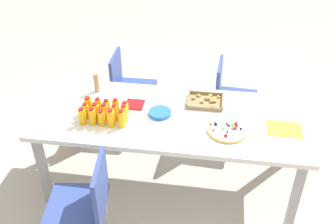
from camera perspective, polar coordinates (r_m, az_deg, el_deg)
name	(u,v)px	position (r m, az deg, el deg)	size (l,w,h in m)	color
ground_plane	(171,182)	(3.52, 0.41, -10.30)	(12.00, 12.00, 0.00)	#B2A899
party_table	(171,122)	(3.09, 0.45, -1.45)	(2.14, 0.89, 0.73)	silver
chair_far_left	(128,85)	(3.93, -5.94, 4.03)	(0.41, 0.41, 0.83)	#33478C
chair_far_right	(230,95)	(3.80, 9.14, 2.57)	(0.42, 0.42, 0.83)	#33478C
chair_near_left	(85,201)	(2.74, -12.15, -12.83)	(0.45, 0.45, 0.83)	#33478C
juice_bottle_0	(82,116)	(2.99, -12.62, -0.64)	(0.06, 0.06, 0.14)	#FAAE14
juice_bottle_1	(92,116)	(2.98, -11.17, -0.66)	(0.06, 0.06, 0.15)	#F9AE14
juice_bottle_2	(101,118)	(2.96, -9.85, -0.89)	(0.06, 0.06, 0.13)	#F9AC14
juice_bottle_3	(111,118)	(2.93, -8.50, -0.90)	(0.06, 0.06, 0.15)	#FAAC14
juice_bottle_4	(121,119)	(2.91, -6.92, -1.03)	(0.05, 0.05, 0.15)	#F9AE14
juice_bottle_5	(86,111)	(3.06, -12.14, 0.14)	(0.05, 0.05, 0.13)	#FAAE14
juice_bottle_6	(95,112)	(3.03, -10.71, 0.05)	(0.06, 0.06, 0.15)	#FAAD14
juice_bottle_7	(104,112)	(3.01, -9.41, 0.00)	(0.06, 0.06, 0.14)	#F9AC14
juice_bottle_8	(115,113)	(2.99, -7.92, -0.14)	(0.05, 0.05, 0.14)	#F9AC14
juice_bottle_9	(124,113)	(2.97, -6.53, -0.22)	(0.05, 0.05, 0.15)	#FAAC14
juice_bottle_10	(88,106)	(3.11, -11.73, 0.95)	(0.06, 0.06, 0.15)	#F9AC14
juice_bottle_11	(98,106)	(3.08, -10.31, 0.82)	(0.05, 0.05, 0.15)	#F9AE14
juice_bottle_12	(107,108)	(3.07, -9.08, 0.66)	(0.06, 0.06, 0.14)	#F9AD14
juice_bottle_13	(116,108)	(3.04, -7.74, 0.65)	(0.05, 0.05, 0.15)	#F9AE14
juice_bottle_14	(125,109)	(3.03, -6.40, 0.40)	(0.06, 0.06, 0.13)	#FAAE14
fruit_pizza	(227,130)	(2.91, 8.82, -2.68)	(0.30, 0.30, 0.05)	tan
snack_tray	(206,101)	(3.22, 5.67, 1.63)	(0.30, 0.25, 0.04)	olive
plate_stack	(160,113)	(3.05, -1.20, -0.12)	(0.18, 0.18, 0.03)	blue
napkin_stack	(135,104)	(3.18, -4.99, 1.12)	(0.15, 0.15, 0.01)	red
cardboard_tube	(96,83)	(3.37, -10.58, 4.30)	(0.04, 0.04, 0.17)	#9E7A56
paper_folder	(284,129)	(3.03, 16.89, -2.40)	(0.26, 0.20, 0.01)	yellow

